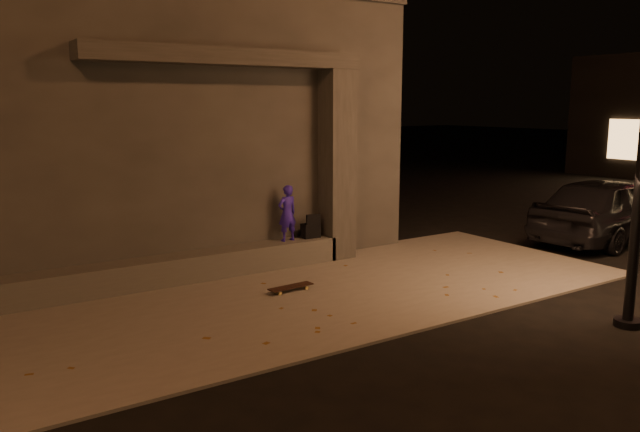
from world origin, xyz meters
TOP-DOWN VIEW (x-y plane):
  - ground at (0.00, 0.00)m, footprint 120.00×120.00m
  - sidewalk at (0.00, 2.00)m, footprint 11.00×4.40m
  - building at (-1.00, 6.49)m, footprint 9.00×5.10m
  - ledge at (-1.50, 3.75)m, footprint 6.00×0.55m
  - column at (1.70, 3.75)m, footprint 0.55×0.55m
  - canopy at (-0.50, 3.80)m, footprint 5.00×0.70m
  - skateboarder at (0.59, 3.75)m, footprint 0.40×0.28m
  - backpack at (1.10, 3.75)m, footprint 0.34×0.23m
  - skateboard at (-0.23, 2.23)m, footprint 0.78×0.25m
  - car_a at (7.57, 1.77)m, footprint 4.47×2.23m

SIDE VIEW (x-z plane):
  - ground at x=0.00m, z-range 0.00..0.00m
  - sidewalk at x=0.00m, z-range 0.00..0.04m
  - skateboard at x=-0.23m, z-range 0.07..0.15m
  - ledge at x=-1.50m, z-range 0.04..0.49m
  - backpack at x=1.10m, z-range 0.42..0.88m
  - car_a at x=7.57m, z-range 0.00..1.46m
  - skateboarder at x=0.59m, z-range 0.49..1.54m
  - column at x=1.70m, z-range 0.04..3.64m
  - building at x=-1.00m, z-range -0.01..5.22m
  - canopy at x=-0.50m, z-range 3.64..3.92m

